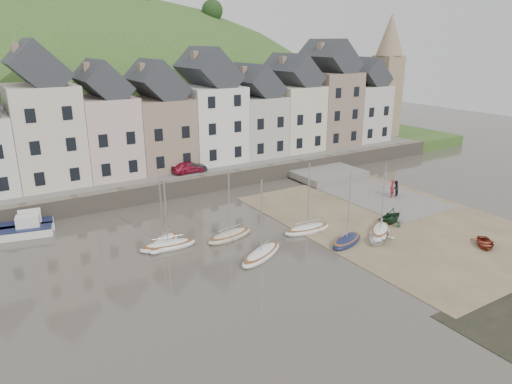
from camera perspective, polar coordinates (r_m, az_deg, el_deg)
ground at (r=37.25m, az=4.92°, el=-6.82°), size 160.00×160.00×0.00m
quay_land at (r=64.13m, az=-12.40°, el=4.18°), size 90.00×30.00×1.50m
quay_street at (r=53.53m, az=-8.23°, el=2.59°), size 70.00×7.00×0.10m
seawall at (r=50.64m, az=-6.59°, el=1.00°), size 70.00×1.20×1.80m
beach at (r=44.25m, az=16.45°, el=-3.37°), size 18.00×26.00×0.06m
slipway at (r=52.15m, az=12.94°, el=0.19°), size 8.00×18.00×0.12m
hillside at (r=94.46m, az=-20.35°, el=-4.03°), size 134.40×84.00×84.00m
townhouse_terrace at (r=56.18m, az=-8.31°, el=9.34°), size 61.05×8.00×13.93m
church_spire at (r=75.12m, az=15.78°, el=13.87°), size 4.00×4.00×18.00m
sailboat_0 at (r=37.59m, az=-10.71°, el=-6.41°), size 4.65×2.03×6.32m
sailboat_1 at (r=38.14m, az=-11.24°, el=-6.07°), size 4.01×3.82×6.32m
sailboat_2 at (r=38.78m, az=-3.23°, el=-5.32°), size 4.60×2.35×6.32m
sailboat_3 at (r=35.52m, az=0.66°, el=-7.58°), size 5.16×3.64×6.32m
sailboat_4 at (r=40.25m, az=6.28°, el=-4.51°), size 4.51×1.75×6.32m
sailboat_5 at (r=38.45m, az=11.01°, el=-5.85°), size 4.26×2.84×6.32m
sailboat_6 at (r=41.05m, az=14.94°, el=-4.57°), size 4.18×3.64×6.32m
motorboat_0 at (r=43.62m, az=-26.72°, el=-4.15°), size 5.39×2.73×1.70m
motorboat_2 at (r=44.74m, az=-26.54°, el=-3.60°), size 5.33×2.34×1.70m
rowboat_white at (r=39.27m, az=14.70°, el=-5.43°), size 3.73×3.34×0.64m
rowboat_green at (r=43.23m, az=16.18°, el=-2.81°), size 2.96×2.64×1.42m
rowboat_red at (r=41.33m, az=26.17°, el=-5.63°), size 3.20×3.18×0.54m
person_red at (r=50.20m, az=16.28°, el=0.40°), size 0.80×0.76×1.85m
person_dark at (r=50.68m, az=16.67°, el=0.43°), size 1.00×0.91×1.68m
car_left at (r=52.33m, az=-8.18°, el=3.04°), size 3.87×1.57×1.32m
car_right at (r=52.45m, az=-7.92°, el=2.98°), size 3.57×1.59×1.14m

